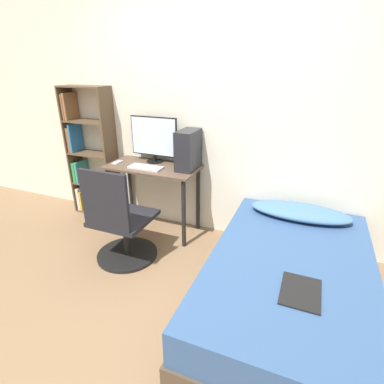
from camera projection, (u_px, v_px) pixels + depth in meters
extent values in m
plane|color=#846647|center=(137.00, 319.00, 2.27)|extent=(14.00, 14.00, 0.00)
cube|color=silver|center=(208.00, 120.00, 3.08)|extent=(8.00, 0.05, 2.50)
cube|color=brown|center=(153.00, 167.00, 3.22)|extent=(1.00, 0.50, 0.02)
cylinder|color=black|center=(111.00, 200.00, 3.35)|extent=(0.04, 0.04, 0.75)
cylinder|color=black|center=(184.00, 214.00, 3.04)|extent=(0.04, 0.04, 0.75)
cylinder|color=black|center=(130.00, 188.00, 3.70)|extent=(0.04, 0.04, 0.75)
cylinder|color=black|center=(198.00, 199.00, 3.38)|extent=(0.04, 0.04, 0.75)
cube|color=brown|center=(74.00, 151.00, 3.73)|extent=(0.02, 0.25, 1.56)
cube|color=brown|center=(111.00, 156.00, 3.53)|extent=(0.02, 0.25, 1.56)
cube|color=brown|center=(100.00, 210.00, 3.94)|extent=(0.55, 0.25, 0.02)
cube|color=brown|center=(96.00, 183.00, 3.79)|extent=(0.55, 0.25, 0.02)
cube|color=brown|center=(92.00, 154.00, 3.63)|extent=(0.55, 0.25, 0.02)
cube|color=brown|center=(88.00, 121.00, 3.48)|extent=(0.55, 0.25, 0.02)
cube|color=brown|center=(83.00, 86.00, 3.33)|extent=(0.55, 0.25, 0.02)
cube|color=beige|center=(83.00, 197.00, 3.96)|extent=(0.04, 0.21, 0.29)
cube|color=gold|center=(86.00, 199.00, 3.96)|extent=(0.02, 0.21, 0.25)
cube|color=green|center=(79.00, 171.00, 3.82)|extent=(0.04, 0.21, 0.25)
cube|color=teal|center=(82.00, 171.00, 3.80)|extent=(0.03, 0.21, 0.26)
cube|color=brown|center=(74.00, 139.00, 3.66)|extent=(0.04, 0.21, 0.30)
cube|color=#2870B7|center=(76.00, 137.00, 3.64)|extent=(0.02, 0.21, 0.34)
cube|color=brown|center=(68.00, 107.00, 3.51)|extent=(0.02, 0.21, 0.29)
cube|color=brown|center=(71.00, 106.00, 3.50)|extent=(0.03, 0.21, 0.31)
cylinder|color=black|center=(128.00, 254.00, 3.02)|extent=(0.60, 0.60, 0.03)
cylinder|color=black|center=(126.00, 237.00, 2.94)|extent=(0.05, 0.05, 0.38)
cube|color=black|center=(124.00, 218.00, 2.86)|extent=(0.52, 0.52, 0.04)
cube|color=black|center=(105.00, 201.00, 2.54)|extent=(0.47, 0.04, 0.52)
cube|color=#4C3D2D|center=(286.00, 298.00, 2.33)|extent=(1.18, 1.93, 0.21)
cube|color=#33517F|center=(290.00, 273.00, 2.24)|extent=(1.14, 1.89, 0.26)
ellipsoid|color=teal|center=(300.00, 212.00, 2.76)|extent=(0.90, 0.36, 0.11)
cube|color=black|center=(301.00, 292.00, 1.86)|extent=(0.24, 0.32, 0.01)
cylinder|color=black|center=(155.00, 161.00, 3.35)|extent=(0.18, 0.18, 0.01)
cylinder|color=black|center=(155.00, 158.00, 3.34)|extent=(0.04, 0.04, 0.07)
cube|color=black|center=(154.00, 136.00, 3.25)|extent=(0.55, 0.01, 0.42)
cube|color=silver|center=(154.00, 137.00, 3.24)|extent=(0.53, 0.01, 0.40)
cube|color=silver|center=(146.00, 167.00, 3.13)|extent=(0.36, 0.15, 0.02)
cube|color=#232328|center=(188.00, 150.00, 3.05)|extent=(0.18, 0.33, 0.40)
cube|color=#B7B7BC|center=(117.00, 162.00, 3.32)|extent=(0.07, 0.14, 0.01)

